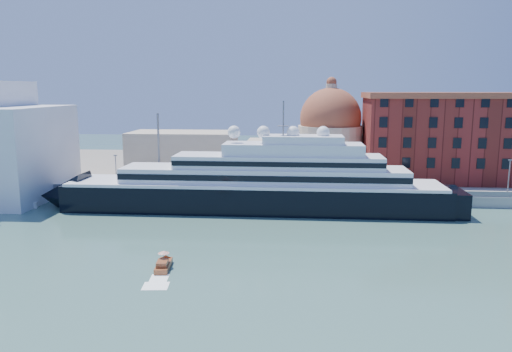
{
  "coord_description": "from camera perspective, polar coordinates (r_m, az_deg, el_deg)",
  "views": [
    {
      "loc": [
        13.21,
        -82.69,
        26.08
      ],
      "look_at": [
        4.56,
        18.0,
        8.43
      ],
      "focal_mm": 35.0,
      "sensor_mm": 36.0,
      "label": 1
    }
  ],
  "objects": [
    {
      "name": "land",
      "position": [
        160.22,
        0.12,
        0.9
      ],
      "size": [
        260.0,
        72.0,
        2.0
      ],
      "primitive_type": "cube",
      "color": "slate",
      "rests_on": "ground"
    },
    {
      "name": "quay_fence",
      "position": [
        115.28,
        -1.77,
        -1.6
      ],
      "size": [
        180.0,
        0.1,
        1.2
      ],
      "primitive_type": "cube",
      "color": "slate",
      "rests_on": "quay"
    },
    {
      "name": "warehouse",
      "position": [
        140.7,
        20.95,
        4.24
      ],
      "size": [
        43.0,
        19.0,
        23.25
      ],
      "color": "maroon",
      "rests_on": "land"
    },
    {
      "name": "quay",
      "position": [
        120.03,
        -1.52,
        -2.04
      ],
      "size": [
        180.0,
        10.0,
        2.5
      ],
      "primitive_type": "cube",
      "color": "gray",
      "rests_on": "ground"
    },
    {
      "name": "superyacht",
      "position": [
        108.49,
        -1.6,
        -1.42
      ],
      "size": [
        92.54,
        12.83,
        27.66
      ],
      "color": "black",
      "rests_on": "ground"
    },
    {
      "name": "water_taxi",
      "position": [
        75.56,
        -10.54,
        -9.93
      ],
      "size": [
        2.51,
        5.89,
        2.71
      ],
      "rotation": [
        0.0,
        0.0,
        0.11
      ],
      "color": "maroon",
      "rests_on": "ground"
    },
    {
      "name": "lamp_posts",
      "position": [
        118.95,
        -7.71,
        1.97
      ],
      "size": [
        120.8,
        2.4,
        18.0
      ],
      "color": "slate",
      "rests_on": "quay"
    },
    {
      "name": "ground",
      "position": [
        87.7,
        -4.01,
        -7.42
      ],
      "size": [
        400.0,
        400.0,
        0.0
      ],
      "primitive_type": "plane",
      "color": "#375F55",
      "rests_on": "ground"
    },
    {
      "name": "church",
      "position": [
        141.39,
        2.12,
        3.74
      ],
      "size": [
        66.0,
        18.0,
        25.5
      ],
      "color": "beige",
      "rests_on": "land"
    },
    {
      "name": "service_barge",
      "position": [
        123.63,
        -26.04,
        -2.96
      ],
      "size": [
        11.66,
        6.74,
        2.49
      ],
      "rotation": [
        0.0,
        0.0,
        0.29
      ],
      "color": "white",
      "rests_on": "ground"
    }
  ]
}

